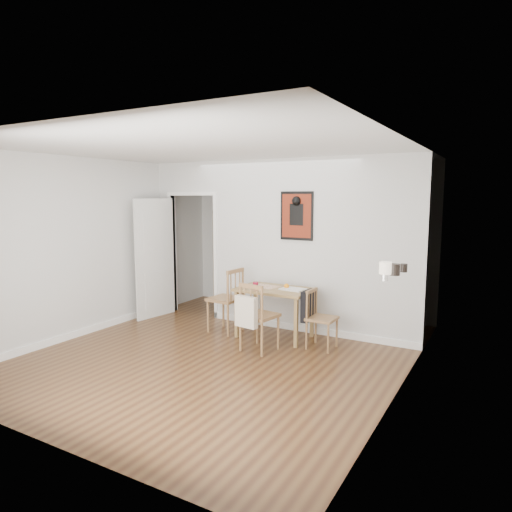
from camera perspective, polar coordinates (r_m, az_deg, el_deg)
The scene contains 15 objects.
ground at distance 6.15m, azimuth -3.84°, elevation -11.90°, with size 5.20×5.20×0.00m, color brown.
room_shell at distance 6.96m, azimuth 2.84°, elevation 1.36°, with size 5.20×5.20×5.20m.
dining_table at distance 6.60m, azimuth 2.34°, elevation -4.81°, with size 1.06×0.67×0.72m.
chair_left at distance 6.93m, azimuth -3.85°, elevation -5.46°, with size 0.52×0.52×0.98m.
chair_right at distance 6.24m, azimuth 8.09°, elevation -7.68°, with size 0.46×0.41×0.80m.
chair_front at distance 6.07m, azimuth 0.34°, elevation -7.50°, with size 0.53×0.58×0.93m.
bookshelf at distance 8.65m, azimuth -2.80°, elevation -0.26°, with size 0.74×0.30×1.77m.
fireplace at distance 5.39m, azimuth 17.44°, elevation -8.22°, with size 0.45×1.25×1.16m.
red_glass at distance 6.55m, azimuth -0.05°, elevation -3.69°, with size 0.08×0.08×0.10m, color maroon.
orange_fruit at distance 6.57m, azimuth 3.84°, elevation -3.77°, with size 0.07×0.07×0.07m, color orange.
placemat at distance 6.71m, azimuth 1.18°, elevation -3.82°, with size 0.37×0.28×0.00m, color beige.
notebook at distance 6.51m, azimuth 4.65°, elevation -4.15°, with size 0.33×0.24×0.02m, color silver.
mantel_lamp at distance 4.96m, azimuth 15.85°, elevation -1.59°, with size 0.13×0.13×0.20m.
ceramic_jar_a at distance 5.34m, azimuth 16.99°, elevation -1.63°, with size 0.11×0.11×0.13m, color black.
ceramic_jar_b at distance 5.60m, azimuth 18.00°, elevation -1.43°, with size 0.08×0.08×0.10m, color black.
Camera 1 is at (3.20, -4.84, 2.05)m, focal length 32.00 mm.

